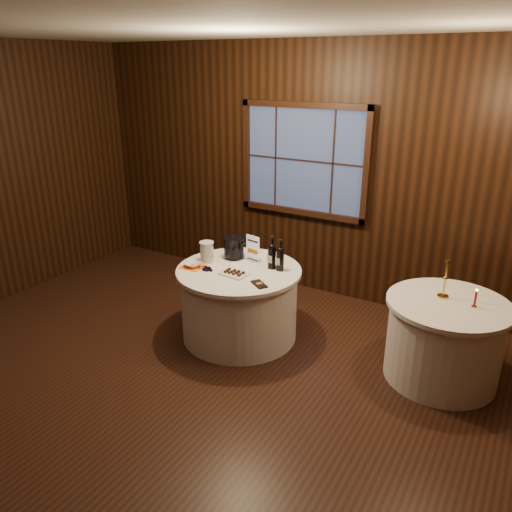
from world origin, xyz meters
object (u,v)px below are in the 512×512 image
Objects in this scene: side_table at (444,340)px; main_table at (239,303)px; red_candle at (475,300)px; port_bottle_right at (280,257)px; port_bottle_left at (272,254)px; grape_bunch at (207,269)px; glass_pitcher at (207,252)px; chocolate_plate at (234,273)px; chocolate_box at (259,284)px; cracker_bowl at (193,265)px; brass_candlestick at (445,284)px; sign_stand at (253,252)px; ice_bucket at (234,247)px.

main_table is at bearing -171.47° from side_table.
port_bottle_right is at bearing -176.16° from red_candle.
port_bottle_left is 0.67m from grape_bunch.
glass_pitcher is (-0.15, 0.21, 0.09)m from grape_bunch.
chocolate_plate is 0.35m from chocolate_box.
red_candle is (1.82, 0.12, -0.07)m from port_bottle_right.
chocolate_plate is 1.33× the size of glass_pitcher.
side_table is 5.96× the size of grape_bunch.
grape_bunch is 1.05× the size of red_candle.
cracker_bowl is at bearing -143.36° from port_bottle_left.
port_bottle_left reaches higher than chocolate_box.
brass_candlestick is (1.55, 0.19, -0.01)m from port_bottle_right.
sign_stand reaches higher than ice_bucket.
chocolate_plate is at bearing -167.08° from side_table.
port_bottle_right is 0.49m from chocolate_plate.
chocolate_box is 0.52× the size of brass_candlestick.
chocolate_box is at bearing -161.81° from side_table.
sign_stand is at bearing -177.09° from brass_candlestick.
ice_bucket reaches higher than red_candle.
brass_candlestick is 0.29m from red_candle.
ice_bucket is 0.47m from chocolate_plate.
red_candle is at bearing 11.96° from chocolate_plate.
port_bottle_right is 0.91m from cracker_bowl.
brass_candlestick is at bearing 13.35° from cracker_bowl.
sign_stand is 0.29m from port_bottle_left.
cracker_bowl is (-0.82, 0.04, 0.02)m from chocolate_box.
red_candle reaches higher than chocolate_box.
port_bottle_right is 1.56m from brass_candlestick.
brass_candlestick is at bearing 135.50° from side_table.
chocolate_box is 0.87× the size of glass_pitcher.
port_bottle_left is 0.70m from glass_pitcher.
grape_bunch reaches higher than chocolate_plate.
port_bottle_left is 0.44m from chocolate_plate.
chocolate_box is at bearing -68.36° from port_bottle_left.
side_table is 5.72× the size of chocolate_box.
red_candle is (1.82, 0.54, 0.06)m from chocolate_box.
port_bottle_left is 1.66m from brass_candlestick.
port_bottle_left is 1.93m from red_candle.
sign_stand reaches higher than side_table.
ice_bucket is 0.76m from chocolate_box.
chocolate_plate is (0.25, -0.38, -0.11)m from ice_bucket.
red_candle reaches higher than main_table.
brass_candlestick reaches higher than side_table.
cracker_bowl is at bearing -148.58° from chocolate_box.
sign_stand is 1.74× the size of cracker_bowl.
cracker_bowl is at bearing -80.58° from glass_pitcher.
glass_pitcher is 0.59× the size of brass_candlestick.
main_table is at bearing -81.09° from sign_stand.
red_candle is at bearing 2.27° from side_table.
sign_stand is 0.43m from chocolate_plate.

